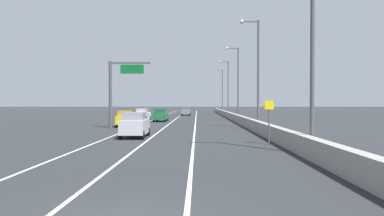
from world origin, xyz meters
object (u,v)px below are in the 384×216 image
lamp_post_right_second (256,67)px  car_green_0 (161,115)px  speed_advisory_sign (269,119)px  lamp_post_right_near (308,33)px  car_gray_2 (186,111)px  car_yellow_1 (126,119)px  car_white_3 (143,115)px  lamp_post_right_fourth (227,85)px  overhead_sign_gantry (117,86)px  car_silver_4 (135,125)px  lamp_post_right_third (237,79)px  lamp_post_right_fifth (222,88)px

lamp_post_right_second → car_green_0: 19.76m
speed_advisory_sign → lamp_post_right_second: lamp_post_right_second is taller
speed_advisory_sign → lamp_post_right_second: bearing=83.9°
lamp_post_right_near → car_gray_2: (-8.60, 57.57, -5.73)m
car_yellow_1 → car_white_3: size_ratio=0.90×
lamp_post_right_second → car_white_3: bearing=132.3°
lamp_post_right_fourth → overhead_sign_gantry: bearing=-113.4°
overhead_sign_gantry → car_gray_2: 38.86m
lamp_post_right_near → car_white_3: lamp_post_right_near is taller
overhead_sign_gantry → car_green_0: (3.47, 13.60, -3.76)m
car_yellow_1 → lamp_post_right_second: bearing=-12.1°
overhead_sign_gantry → car_silver_4: overhead_sign_gantry is taller
lamp_post_right_third → lamp_post_right_fourth: 18.37m
speed_advisory_sign → lamp_post_right_fifth: bearing=88.6°
overhead_sign_gantry → lamp_post_right_near: size_ratio=0.63×
overhead_sign_gantry → lamp_post_right_third: 23.24m
overhead_sign_gantry → car_silver_4: size_ratio=1.84×
speed_advisory_sign → lamp_post_right_near: (1.17, -4.56, 4.93)m
lamp_post_right_second → lamp_post_right_fifth: 55.11m
car_gray_2 → lamp_post_right_fourth: bearing=-15.4°
lamp_post_right_fourth → lamp_post_right_fifth: bearing=89.7°
car_yellow_1 → car_white_3: car_yellow_1 is taller
car_yellow_1 → car_gray_2: bearing=80.7°
lamp_post_right_fifth → car_white_3: size_ratio=2.62×
lamp_post_right_second → car_silver_4: bearing=-141.0°
lamp_post_right_near → lamp_post_right_fifth: size_ratio=1.00×
speed_advisory_sign → car_yellow_1: 21.62m
overhead_sign_gantry → lamp_post_right_fifth: 56.26m
lamp_post_right_fifth → car_yellow_1: lamp_post_right_fifth is taller
lamp_post_right_fourth → car_gray_2: (-8.95, 2.46, -5.73)m
lamp_post_right_near → car_silver_4: lamp_post_right_near is taller
lamp_post_right_near → lamp_post_right_fourth: 55.11m
car_silver_4 → speed_advisory_sign: bearing=-24.3°
lamp_post_right_second → car_white_3: (-14.94, 16.40, -5.73)m
lamp_post_right_near → lamp_post_right_second: same height
car_green_0 → car_silver_4: (0.45, -23.97, 0.06)m
car_green_0 → car_white_3: size_ratio=0.94×
lamp_post_right_fifth → car_silver_4: size_ratio=2.90×
car_yellow_1 → lamp_post_right_third: bearing=45.7°
lamp_post_right_second → car_gray_2: size_ratio=2.59×
overhead_sign_gantry → car_green_0: 14.53m
lamp_post_right_second → car_gray_2: lamp_post_right_second is taller
lamp_post_right_second → car_white_3: 22.91m
speed_advisory_sign → car_white_3: (-13.46, 30.21, -0.80)m
lamp_post_right_fifth → car_gray_2: (-9.05, -15.91, -5.73)m
speed_advisory_sign → lamp_post_right_near: bearing=-75.6°
car_white_3 → lamp_post_right_third: bearing=7.5°
car_green_0 → car_gray_2: (3.03, 24.52, -0.01)m
car_yellow_1 → car_silver_4: size_ratio=1.00×
lamp_post_right_second → car_gray_2: bearing=102.8°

